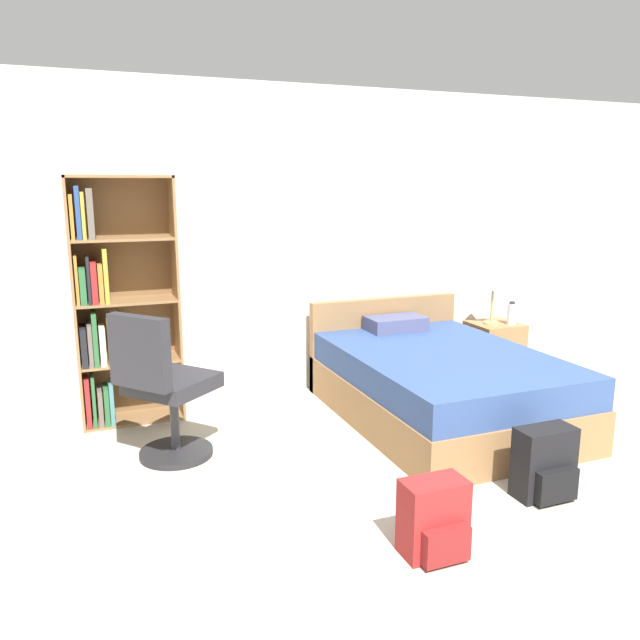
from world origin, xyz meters
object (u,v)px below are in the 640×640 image
object	(u,v)px
office_chair	(163,389)
water_bottle	(512,314)
backpack_red	(434,520)
nightstand	(494,350)
table_lamp	(493,283)
bed	(437,383)
backpack_black	(545,464)
bookshelf	(112,308)

from	to	relation	value
office_chair	water_bottle	size ratio (longest dim) A/B	4.68
backpack_red	water_bottle	bearing A→B (deg)	45.65
nightstand	table_lamp	distance (m)	0.65
bed	water_bottle	size ratio (longest dim) A/B	9.32
backpack_black	backpack_red	distance (m)	0.95
office_chair	table_lamp	world-z (taller)	office_chair
table_lamp	backpack_black	world-z (taller)	table_lamp
backpack_black	backpack_red	world-z (taller)	backpack_black
bookshelf	office_chair	world-z (taller)	bookshelf
table_lamp	bookshelf	bearing A→B (deg)	178.15
bookshelf	water_bottle	size ratio (longest dim) A/B	8.55
bed	backpack_red	size ratio (longest dim) A/B	5.27
bookshelf	bed	xyz separation A→B (m)	(2.32, -0.82, -0.61)
bed	office_chair	size ratio (longest dim) A/B	1.99
bed	table_lamp	distance (m)	1.39
backpack_black	bed	bearing A→B (deg)	85.77
office_chair	water_bottle	xyz separation A→B (m)	(3.26, 0.66, 0.12)
nightstand	bookshelf	bearing A→B (deg)	178.53
table_lamp	nightstand	bearing A→B (deg)	17.27
bed	backpack_black	xyz separation A→B (m)	(-0.10, -1.33, -0.08)
table_lamp	bed	bearing A→B (deg)	-144.87
water_bottle	backpack_black	size ratio (longest dim) A/B	0.52
backpack_red	nightstand	bearing A→B (deg)	48.24
office_chair	backpack_black	xyz separation A→B (m)	(1.99, -1.30, -0.30)
water_bottle	backpack_red	distance (m)	3.15
office_chair	nightstand	bearing A→B (deg)	13.59
water_bottle	bed	bearing A→B (deg)	-151.87
bookshelf	bed	world-z (taller)	bookshelf
water_bottle	backpack_red	bearing A→B (deg)	-134.35
bookshelf	backpack_red	distance (m)	2.85
backpack_red	bookshelf	bearing A→B (deg)	118.52
bookshelf	nightstand	distance (m)	3.46
bookshelf	water_bottle	distance (m)	3.51
office_chair	table_lamp	bearing A→B (deg)	13.51
water_bottle	office_chair	bearing A→B (deg)	-168.56
bed	water_bottle	xyz separation A→B (m)	(1.17, 0.63, 0.34)
bookshelf	water_bottle	world-z (taller)	bookshelf
backpack_black	bookshelf	bearing A→B (deg)	135.92
office_chair	backpack_black	world-z (taller)	office_chair
nightstand	backpack_black	bearing A→B (deg)	-119.64
water_bottle	table_lamp	bearing A→B (deg)	152.31
bookshelf	office_chair	xyz separation A→B (m)	(0.24, -0.85, -0.39)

